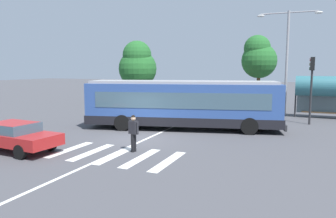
{
  "coord_description": "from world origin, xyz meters",
  "views": [
    {
      "loc": [
        8.31,
        -15.33,
        3.86
      ],
      "look_at": [
        0.51,
        3.25,
        1.3
      ],
      "focal_mm": 34.59,
      "sensor_mm": 36.0,
      "label": 1
    }
  ],
  "objects_px": {
    "parked_car_white": "(155,100)",
    "twin_arm_street_lamp": "(287,51)",
    "foreground_sedan": "(14,135)",
    "parked_car_silver": "(210,101)",
    "parked_car_champagne": "(181,101)",
    "bus_stop_shelter": "(330,87)",
    "background_tree_left": "(138,65)",
    "traffic_light_far_corner": "(312,79)",
    "background_tree_right": "(259,57)",
    "city_transit_bus": "(183,104)",
    "pedestrian_crossing_street": "(133,131)",
    "parked_car_red": "(239,103)"
  },
  "relations": [
    {
      "from": "foreground_sedan",
      "to": "parked_car_white",
      "type": "relative_size",
      "value": 1.01
    },
    {
      "from": "foreground_sedan",
      "to": "background_tree_right",
      "type": "distance_m",
      "value": 25.09
    },
    {
      "from": "city_transit_bus",
      "to": "background_tree_right",
      "type": "bearing_deg",
      "value": 80.14
    },
    {
      "from": "city_transit_bus",
      "to": "pedestrian_crossing_street",
      "type": "xyz_separation_m",
      "value": [
        -0.13,
        -6.2,
        -0.62
      ]
    },
    {
      "from": "traffic_light_far_corner",
      "to": "background_tree_left",
      "type": "bearing_deg",
      "value": 153.2
    },
    {
      "from": "parked_car_silver",
      "to": "twin_arm_street_lamp",
      "type": "bearing_deg",
      "value": -13.0
    },
    {
      "from": "city_transit_bus",
      "to": "parked_car_white",
      "type": "relative_size",
      "value": 2.72
    },
    {
      "from": "parked_car_silver",
      "to": "bus_stop_shelter",
      "type": "height_order",
      "value": "bus_stop_shelter"
    },
    {
      "from": "pedestrian_crossing_street",
      "to": "traffic_light_far_corner",
      "type": "relative_size",
      "value": 0.37
    },
    {
      "from": "pedestrian_crossing_street",
      "to": "twin_arm_street_lamp",
      "type": "height_order",
      "value": "twin_arm_street_lamp"
    },
    {
      "from": "pedestrian_crossing_street",
      "to": "parked_car_red",
      "type": "relative_size",
      "value": 0.37
    },
    {
      "from": "foreground_sedan",
      "to": "twin_arm_street_lamp",
      "type": "bearing_deg",
      "value": 57.05
    },
    {
      "from": "bus_stop_shelter",
      "to": "background_tree_left",
      "type": "bearing_deg",
      "value": 163.27
    },
    {
      "from": "parked_car_red",
      "to": "bus_stop_shelter",
      "type": "height_order",
      "value": "bus_stop_shelter"
    },
    {
      "from": "parked_car_silver",
      "to": "background_tree_right",
      "type": "bearing_deg",
      "value": 53.29
    },
    {
      "from": "parked_car_white",
      "to": "background_tree_left",
      "type": "relative_size",
      "value": 0.66
    },
    {
      "from": "background_tree_left",
      "to": "city_transit_bus",
      "type": "bearing_deg",
      "value": -52.8
    },
    {
      "from": "pedestrian_crossing_street",
      "to": "parked_car_champagne",
      "type": "xyz_separation_m",
      "value": [
        -3.54,
        15.79,
        -0.2
      ]
    },
    {
      "from": "parked_car_white",
      "to": "bus_stop_shelter",
      "type": "xyz_separation_m",
      "value": [
        15.24,
        -1.26,
        1.65
      ]
    },
    {
      "from": "parked_car_champagne",
      "to": "bus_stop_shelter",
      "type": "xyz_separation_m",
      "value": [
        12.53,
        -1.33,
        1.65
      ]
    },
    {
      "from": "background_tree_right",
      "to": "background_tree_left",
      "type": "bearing_deg",
      "value": -175.6
    },
    {
      "from": "parked_car_red",
      "to": "traffic_light_far_corner",
      "type": "height_order",
      "value": "traffic_light_far_corner"
    },
    {
      "from": "foreground_sedan",
      "to": "parked_car_champagne",
      "type": "relative_size",
      "value": 0.99
    },
    {
      "from": "foreground_sedan",
      "to": "parked_car_red",
      "type": "bearing_deg",
      "value": 69.13
    },
    {
      "from": "foreground_sedan",
      "to": "parked_car_silver",
      "type": "bearing_deg",
      "value": 76.96
    },
    {
      "from": "background_tree_left",
      "to": "background_tree_right",
      "type": "height_order",
      "value": "background_tree_right"
    },
    {
      "from": "foreground_sedan",
      "to": "parked_car_silver",
      "type": "distance_m",
      "value": 18.99
    },
    {
      "from": "parked_car_champagne",
      "to": "traffic_light_far_corner",
      "type": "distance_m",
      "value": 12.3
    },
    {
      "from": "parked_car_champagne",
      "to": "background_tree_right",
      "type": "bearing_deg",
      "value": 41.56
    },
    {
      "from": "parked_car_silver",
      "to": "twin_arm_street_lamp",
      "type": "relative_size",
      "value": 0.55
    },
    {
      "from": "parked_car_silver",
      "to": "foreground_sedan",
      "type": "bearing_deg",
      "value": -103.04
    },
    {
      "from": "bus_stop_shelter",
      "to": "pedestrian_crossing_street",
      "type": "bearing_deg",
      "value": -121.88
    },
    {
      "from": "parked_car_champagne",
      "to": "background_tree_right",
      "type": "distance_m",
      "value": 9.4
    },
    {
      "from": "parked_car_red",
      "to": "bus_stop_shelter",
      "type": "bearing_deg",
      "value": -14.51
    },
    {
      "from": "foreground_sedan",
      "to": "parked_car_champagne",
      "type": "distance_m",
      "value": 17.91
    },
    {
      "from": "bus_stop_shelter",
      "to": "parked_car_white",
      "type": "bearing_deg",
      "value": 175.29
    },
    {
      "from": "twin_arm_street_lamp",
      "to": "foreground_sedan",
      "type": "bearing_deg",
      "value": -122.95
    },
    {
      "from": "parked_car_white",
      "to": "twin_arm_street_lamp",
      "type": "bearing_deg",
      "value": -3.83
    },
    {
      "from": "city_transit_bus",
      "to": "parked_car_silver",
      "type": "bearing_deg",
      "value": 95.76
    },
    {
      "from": "background_tree_left",
      "to": "background_tree_right",
      "type": "relative_size",
      "value": 0.97
    },
    {
      "from": "foreground_sedan",
      "to": "bus_stop_shelter",
      "type": "bearing_deg",
      "value": 49.33
    },
    {
      "from": "parked_car_red",
      "to": "twin_arm_street_lamp",
      "type": "bearing_deg",
      "value": -19.46
    },
    {
      "from": "pedestrian_crossing_street",
      "to": "background_tree_left",
      "type": "height_order",
      "value": "background_tree_left"
    },
    {
      "from": "parked_car_red",
      "to": "background_tree_left",
      "type": "height_order",
      "value": "background_tree_left"
    },
    {
      "from": "city_transit_bus",
      "to": "background_tree_right",
      "type": "height_order",
      "value": "background_tree_right"
    },
    {
      "from": "city_transit_bus",
      "to": "parked_car_silver",
      "type": "distance_m",
      "value": 10.34
    },
    {
      "from": "background_tree_left",
      "to": "traffic_light_far_corner",
      "type": "bearing_deg",
      "value": -26.8
    },
    {
      "from": "city_transit_bus",
      "to": "twin_arm_street_lamp",
      "type": "relative_size",
      "value": 1.49
    },
    {
      "from": "city_transit_bus",
      "to": "parked_car_white",
      "type": "bearing_deg",
      "value": 123.86
    },
    {
      "from": "bus_stop_shelter",
      "to": "foreground_sedan",
      "type": "bearing_deg",
      "value": -130.67
    }
  ]
}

